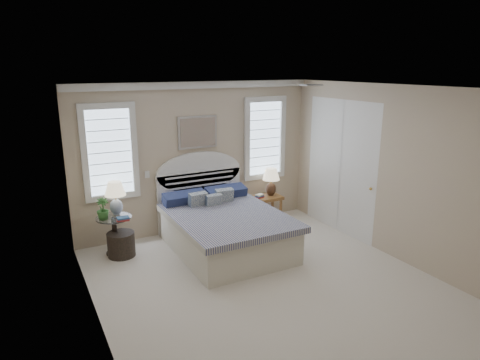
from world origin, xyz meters
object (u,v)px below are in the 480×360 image
object	(u,v)px
side_table_left	(115,231)
nightstand_right	(268,203)
lamp_left	(115,194)
floor_pot	(121,244)
lamp_right	(271,179)
bed	(223,226)

from	to	relation	value
side_table_left	nightstand_right	distance (m)	2.95
side_table_left	lamp_left	xyz separation A→B (m)	(0.08, 0.13, 0.58)
nightstand_right	floor_pot	bearing A→B (deg)	-175.47
lamp_left	side_table_left	bearing A→B (deg)	-121.10
side_table_left	lamp_right	world-z (taller)	lamp_right
side_table_left	nightstand_right	bearing A→B (deg)	1.94
lamp_left	nightstand_right	bearing A→B (deg)	-0.64
bed	lamp_left	xyz separation A→B (m)	(-1.57, 0.72, 0.58)
floor_pot	nightstand_right	bearing A→B (deg)	4.53
nightstand_right	lamp_right	xyz separation A→B (m)	(0.08, 0.02, 0.47)
floor_pot	lamp_left	size ratio (longest dim) A/B	0.79
bed	lamp_right	distance (m)	1.62
side_table_left	nightstand_right	xyz separation A→B (m)	(2.95, 0.10, -0.00)
bed	side_table_left	distance (m)	1.75
bed	lamp_right	xyz separation A→B (m)	(1.38, 0.72, 0.47)
side_table_left	nightstand_right	size ratio (longest dim) A/B	1.19
floor_pot	bed	bearing A→B (deg)	-16.25
lamp_left	lamp_right	bearing A→B (deg)	-0.15
side_table_left	lamp_right	bearing A→B (deg)	2.35
nightstand_right	floor_pot	size ratio (longest dim) A/B	1.22
bed	nightstand_right	bearing A→B (deg)	28.03
bed	floor_pot	distance (m)	1.67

